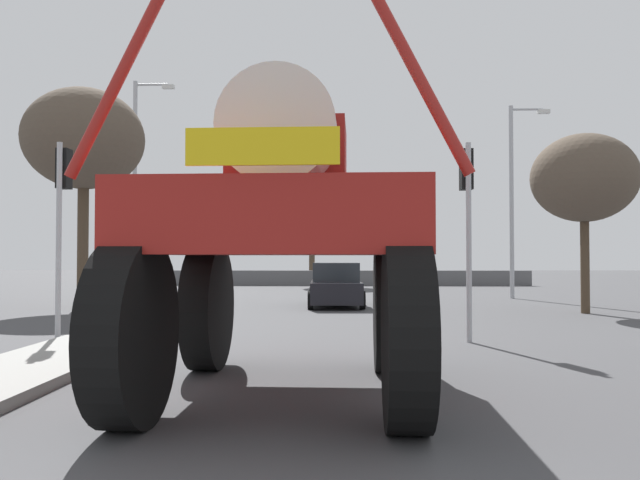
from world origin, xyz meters
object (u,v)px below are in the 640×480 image
at_px(sedan_ahead, 336,286).
at_px(traffic_signal_near_right, 467,197).
at_px(traffic_signal_near_left, 62,196).
at_px(bare_tree_right, 584,178).
at_px(oversize_sprayer, 286,237).
at_px(streetlight_far_right, 514,192).
at_px(bare_tree_far_center, 312,183).
at_px(traffic_signal_far_left, 389,230).
at_px(bare_tree_left, 84,140).
at_px(streetlight_far_left, 137,178).

distance_m(sedan_ahead, traffic_signal_near_right, 9.69).
bearing_deg(traffic_signal_near_left, bare_tree_right, 26.03).
distance_m(oversize_sprayer, bare_tree_right, 14.36).
bearing_deg(traffic_signal_near_left, streetlight_far_right, 45.56).
bearing_deg(bare_tree_right, bare_tree_far_center, 115.46).
bearing_deg(streetlight_far_right, traffic_signal_near_left, -134.44).
bearing_deg(traffic_signal_far_left, bare_tree_right, -63.23).
relative_size(traffic_signal_near_left, bare_tree_left, 0.54).
relative_size(sedan_ahead, bare_tree_far_center, 0.51).
bearing_deg(oversize_sprayer, sedan_ahead, -0.70).
distance_m(traffic_signal_far_left, bare_tree_right, 11.45).
bearing_deg(bare_tree_left, bare_tree_far_center, 66.88).
bearing_deg(oversize_sprayer, streetlight_far_right, -21.74).
bearing_deg(traffic_signal_far_left, traffic_signal_near_right, -89.23).
height_order(traffic_signal_near_right, streetlight_far_right, streetlight_far_right).
bearing_deg(traffic_signal_near_right, sedan_ahead, 106.69).
relative_size(oversize_sprayer, traffic_signal_near_right, 1.31).
xyz_separation_m(oversize_sprayer, bare_tree_left, (-8.11, 13.65, 3.81)).
relative_size(streetlight_far_right, bare_tree_right, 1.46).
bearing_deg(streetlight_far_left, traffic_signal_near_right, -50.60).
distance_m(traffic_signal_near_right, traffic_signal_far_left, 16.67).
height_order(traffic_signal_near_left, streetlight_far_right, streetlight_far_right).
bearing_deg(oversize_sprayer, bare_tree_far_center, 3.39).
relative_size(sedan_ahead, traffic_signal_far_left, 1.01).
bearing_deg(traffic_signal_far_left, oversize_sprayer, -98.11).
relative_size(oversize_sprayer, traffic_signal_far_left, 1.30).
relative_size(traffic_signal_near_left, streetlight_far_left, 0.44).
bearing_deg(streetlight_far_right, streetlight_far_left, 179.29).
bearing_deg(bare_tree_far_center, bare_tree_left, -113.12).
height_order(oversize_sprayer, sedan_ahead, oversize_sprayer).
bearing_deg(streetlight_far_left, traffic_signal_far_left, 15.89).
bearing_deg(sedan_ahead, streetlight_far_right, -60.89).
distance_m(sedan_ahead, bare_tree_far_center, 17.51).
bearing_deg(bare_tree_left, sedan_ahead, 2.96).
xyz_separation_m(sedan_ahead, bare_tree_far_center, (-1.47, 16.54, 5.54)).
bearing_deg(traffic_signal_near_left, sedan_ahead, 57.78).
bearing_deg(traffic_signal_far_left, traffic_signal_near_left, -116.12).
bearing_deg(traffic_signal_near_right, streetlight_far_left, 129.40).
relative_size(bare_tree_left, bare_tree_far_center, 0.94).
xyz_separation_m(traffic_signal_near_left, bare_tree_left, (-3.03, 8.58, 2.80)).
relative_size(traffic_signal_near_right, streetlight_far_left, 0.44).
xyz_separation_m(sedan_ahead, streetlight_far_left, (-8.43, 4.53, 4.33)).
height_order(traffic_signal_far_left, bare_tree_left, bare_tree_left).
relative_size(streetlight_far_right, bare_tree_far_center, 0.99).
bearing_deg(bare_tree_left, traffic_signal_near_right, -36.88).
distance_m(sedan_ahead, streetlight_far_right, 9.36).
bearing_deg(traffic_signal_near_left, streetlight_far_left, 101.43).
bearing_deg(sedan_ahead, bare_tree_right, -109.60).
bearing_deg(streetlight_far_right, oversize_sprayer, -113.54).
bearing_deg(bare_tree_left, streetlight_far_left, 86.64).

